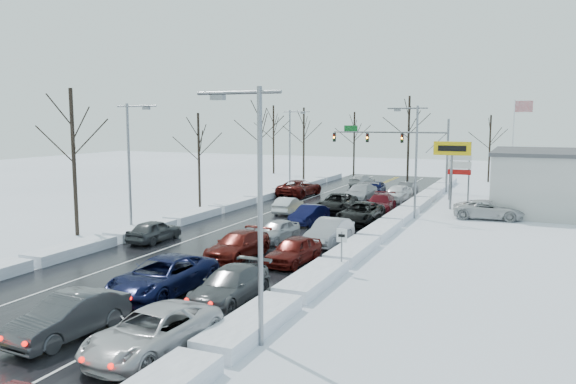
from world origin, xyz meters
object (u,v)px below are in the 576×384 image
at_px(traffic_signal_mast, 402,141).
at_px(oncoming_car_0, 288,213).
at_px(flagpole, 515,138).
at_px(tires_plus_sign, 452,153).

distance_m(traffic_signal_mast, oncoming_car_0, 21.16).
bearing_deg(flagpole, oncoming_car_0, -128.06).
bearing_deg(oncoming_car_0, tires_plus_sign, -151.13).
bearing_deg(flagpole, traffic_signal_mast, -170.27).
xyz_separation_m(traffic_signal_mast, oncoming_car_0, (-5.30, -19.74, -5.48)).
relative_size(tires_plus_sign, oncoming_car_0, 1.45).
bearing_deg(traffic_signal_mast, oncoming_car_0, -105.04).
xyz_separation_m(traffic_signal_mast, flagpole, (11.72, 2.01, 0.45)).
height_order(traffic_signal_mast, flagpole, flagpole).
bearing_deg(tires_plus_sign, flagpole, 71.56).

